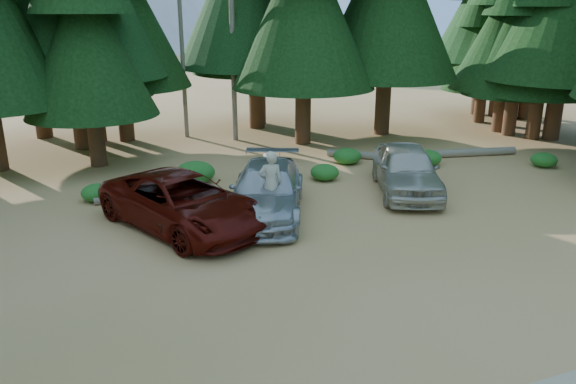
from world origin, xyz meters
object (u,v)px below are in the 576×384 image
(silver_minivan_center, at_px, (267,191))
(frisbee_player, at_px, (271,183))
(log_right, at_px, (457,153))
(log_left, at_px, (154,195))
(silver_minivan_right, at_px, (407,169))
(red_pickup, at_px, (182,202))
(log_mid, at_px, (372,156))

(silver_minivan_center, xyz_separation_m, frisbee_player, (-0.16, -0.80, 0.48))
(frisbee_player, height_order, log_right, frisbee_player)
(log_left, bearing_deg, silver_minivan_right, -12.64)
(red_pickup, distance_m, log_right, 12.83)
(red_pickup, bearing_deg, frisbee_player, -39.08)
(log_left, distance_m, log_mid, 9.31)
(silver_minivan_center, height_order, frisbee_player, frisbee_player)
(frisbee_player, relative_size, log_right, 0.37)
(log_mid, bearing_deg, silver_minivan_center, -105.02)
(frisbee_player, bearing_deg, red_pickup, -7.83)
(silver_minivan_center, distance_m, log_right, 10.35)
(silver_minivan_right, relative_size, log_mid, 1.29)
(silver_minivan_right, relative_size, log_right, 0.92)
(silver_minivan_right, height_order, log_mid, silver_minivan_right)
(frisbee_player, distance_m, log_mid, 8.30)
(red_pickup, height_order, silver_minivan_right, silver_minivan_right)
(red_pickup, relative_size, log_mid, 1.50)
(silver_minivan_center, height_order, log_right, silver_minivan_center)
(silver_minivan_center, relative_size, log_mid, 1.40)
(silver_minivan_right, distance_m, log_right, 5.68)
(red_pickup, bearing_deg, log_left, 74.27)
(log_mid, bearing_deg, silver_minivan_right, -65.49)
(red_pickup, xyz_separation_m, log_right, (12.28, 3.67, -0.60))
(silver_minivan_center, xyz_separation_m, silver_minivan_right, (5.08, 0.29, 0.06))
(frisbee_player, relative_size, log_left, 0.51)
(red_pickup, relative_size, silver_minivan_center, 1.07)
(red_pickup, xyz_separation_m, log_left, (-0.41, 2.83, -0.64))
(silver_minivan_right, distance_m, frisbee_player, 5.37)
(silver_minivan_right, xyz_separation_m, frisbee_player, (-5.24, -1.09, 0.42))
(log_left, relative_size, log_right, 0.72)
(log_left, relative_size, log_mid, 1.01)
(log_right, bearing_deg, log_left, -164.50)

